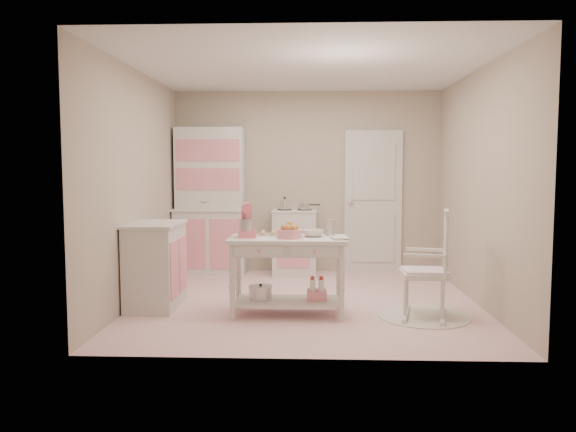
{
  "coord_description": "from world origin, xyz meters",
  "views": [
    {
      "loc": [
        0.04,
        -6.23,
        1.52
      ],
      "look_at": [
        -0.2,
        -0.05,
        0.98
      ],
      "focal_mm": 35.0,
      "sensor_mm": 36.0,
      "label": 1
    }
  ],
  "objects_px": {
    "hutch": "(210,201)",
    "bread_basket": "(289,234)",
    "stove": "(295,242)",
    "work_table": "(288,276)",
    "base_cabinet": "(155,265)",
    "rocking_chair": "(425,263)",
    "stand_mixer": "(247,221)"
  },
  "relations": [
    {
      "from": "stove",
      "to": "work_table",
      "type": "bearing_deg",
      "value": -90.29
    },
    {
      "from": "hutch",
      "to": "work_table",
      "type": "distance_m",
      "value": 2.59
    },
    {
      "from": "base_cabinet",
      "to": "stand_mixer",
      "type": "relative_size",
      "value": 2.71
    },
    {
      "from": "base_cabinet",
      "to": "rocking_chair",
      "type": "height_order",
      "value": "rocking_chair"
    },
    {
      "from": "hutch",
      "to": "rocking_chair",
      "type": "distance_m",
      "value": 3.46
    },
    {
      "from": "stove",
      "to": "rocking_chair",
      "type": "xyz_separation_m",
      "value": [
        1.37,
        -2.21,
        0.09
      ]
    },
    {
      "from": "base_cabinet",
      "to": "rocking_chair",
      "type": "xyz_separation_m",
      "value": [
        2.83,
        -0.3,
        0.09
      ]
    },
    {
      "from": "stand_mixer",
      "to": "hutch",
      "type": "bearing_deg",
      "value": 100.35
    },
    {
      "from": "stove",
      "to": "rocking_chair",
      "type": "distance_m",
      "value": 2.6
    },
    {
      "from": "rocking_chair",
      "to": "work_table",
      "type": "distance_m",
      "value": 1.39
    },
    {
      "from": "stove",
      "to": "stand_mixer",
      "type": "relative_size",
      "value": 2.71
    },
    {
      "from": "hutch",
      "to": "bread_basket",
      "type": "height_order",
      "value": "hutch"
    },
    {
      "from": "base_cabinet",
      "to": "work_table",
      "type": "bearing_deg",
      "value": -10.1
    },
    {
      "from": "work_table",
      "to": "stand_mixer",
      "type": "height_order",
      "value": "stand_mixer"
    },
    {
      "from": "hutch",
      "to": "stand_mixer",
      "type": "distance_m",
      "value": 2.33
    },
    {
      "from": "rocking_chair",
      "to": "work_table",
      "type": "xyz_separation_m",
      "value": [
        -1.39,
        0.05,
        -0.15
      ]
    },
    {
      "from": "hutch",
      "to": "stand_mixer",
      "type": "xyz_separation_m",
      "value": [
        0.77,
        -2.19,
        -0.07
      ]
    },
    {
      "from": "hutch",
      "to": "stand_mixer",
      "type": "height_order",
      "value": "hutch"
    },
    {
      "from": "stove",
      "to": "work_table",
      "type": "relative_size",
      "value": 0.77
    },
    {
      "from": "stove",
      "to": "bread_basket",
      "type": "distance_m",
      "value": 2.25
    },
    {
      "from": "rocking_chair",
      "to": "bread_basket",
      "type": "bearing_deg",
      "value": -167.45
    },
    {
      "from": "stand_mixer",
      "to": "base_cabinet",
      "type": "bearing_deg",
      "value": 157.99
    },
    {
      "from": "stove",
      "to": "hutch",
      "type": "bearing_deg",
      "value": 177.61
    },
    {
      "from": "rocking_chair",
      "to": "stand_mixer",
      "type": "xyz_separation_m",
      "value": [
        -1.81,
        0.07,
        0.42
      ]
    },
    {
      "from": "base_cabinet",
      "to": "stand_mixer",
      "type": "height_order",
      "value": "stand_mixer"
    },
    {
      "from": "rocking_chair",
      "to": "bread_basket",
      "type": "relative_size",
      "value": 4.4
    },
    {
      "from": "stove",
      "to": "bread_basket",
      "type": "xyz_separation_m",
      "value": [
        0.01,
        -2.21,
        0.39
      ]
    },
    {
      "from": "rocking_chair",
      "to": "work_table",
      "type": "bearing_deg",
      "value": -169.52
    },
    {
      "from": "hutch",
      "to": "work_table",
      "type": "height_order",
      "value": "hutch"
    },
    {
      "from": "stand_mixer",
      "to": "bread_basket",
      "type": "distance_m",
      "value": 0.46
    },
    {
      "from": "base_cabinet",
      "to": "stove",
      "type": "bearing_deg",
      "value": 52.64
    },
    {
      "from": "hutch",
      "to": "work_table",
      "type": "bearing_deg",
      "value": -61.75
    }
  ]
}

